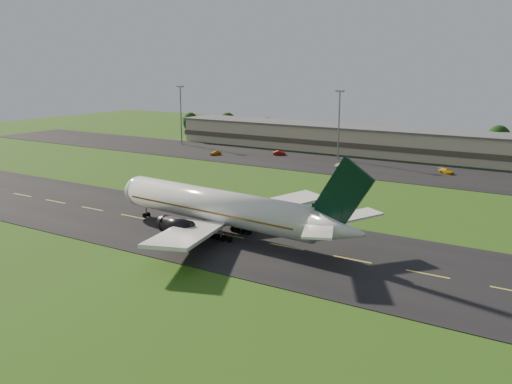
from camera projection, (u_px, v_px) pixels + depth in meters
The scene contains 12 objects.
ground at pixel (133, 217), 106.27m from camera, with size 360.00×360.00×0.00m, color #254B12.
taxiway at pixel (133, 217), 106.26m from camera, with size 220.00×30.00×0.10m, color black.
apron at pixel (310, 162), 165.40m from camera, with size 260.00×30.00×0.10m, color black.
airliner at pixel (221, 208), 94.43m from camera, with size 51.29×42.06×15.57m.
terminal at pixel (364, 140), 181.02m from camera, with size 145.00×16.00×8.40m.
light_mast_west at pixel (181, 108), 198.05m from camera, with size 2.40×1.20×20.35m.
light_mast_centre at pixel (339, 117), 166.52m from camera, with size 2.40×1.20×20.35m.
tree_line at pixel (490, 141), 169.93m from camera, with size 193.18×9.19×11.15m.
service_vehicle_a at pixel (215, 153), 177.13m from camera, with size 1.58×3.93×1.34m, color orange.
service_vehicle_b at pixel (279, 153), 176.79m from camera, with size 1.37×3.94×1.30m, color #AA0C0B.
service_vehicle_c at pixel (343, 164), 156.38m from camera, with size 2.44×5.28×1.47m, color silver.
service_vehicle_d at pixel (446, 171), 147.33m from camera, with size 1.82×4.48×1.30m, color gold.
Camera 1 is at (74.64, -74.02, 28.16)m, focal length 40.00 mm.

